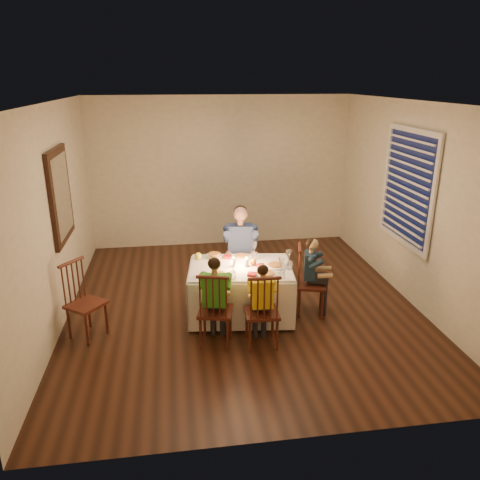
{
  "coord_description": "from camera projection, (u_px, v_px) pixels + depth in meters",
  "views": [
    {
      "loc": [
        -0.85,
        -5.55,
        2.87
      ],
      "look_at": [
        -0.01,
        0.15,
        0.86
      ],
      "focal_mm": 35.0,
      "sensor_mm": 36.0,
      "label": 1
    }
  ],
  "objects": [
    {
      "name": "chair_extra",
      "position": [
        90.0,
        335.0,
        5.5
      ],
      "size": [
        0.51,
        0.52,
        0.92
      ],
      "primitive_type": null,
      "rotation": [
        0.0,
        0.0,
        0.91
      ],
      "color": "#3E1410",
      "rests_on": "ground"
    },
    {
      "name": "wall_back",
      "position": [
        221.0,
        172.0,
        8.16
      ],
      "size": [
        4.5,
        0.02,
        2.6
      ],
      "primitive_type": "cube",
      "color": "beige",
      "rests_on": "ground"
    },
    {
      "name": "dining_table",
      "position": [
        240.0,
        281.0,
        5.83
      ],
      "size": [
        1.38,
        1.07,
        0.63
      ],
      "rotation": [
        0.0,
        0.0,
        -0.12
      ],
      "color": "white",
      "rests_on": "ground"
    },
    {
      "name": "child_yellow",
      "position": [
        261.0,
        344.0,
        5.32
      ],
      "size": [
        0.32,
        0.29,
        0.98
      ],
      "primitive_type": null,
      "rotation": [
        0.0,
        0.0,
        3.1
      ],
      "color": "yellow",
      "rests_on": "ground"
    },
    {
      "name": "orange_fruit",
      "position": [
        253.0,
        262.0,
        5.8
      ],
      "size": [
        0.08,
        0.08,
        0.08
      ],
      "primitive_type": "sphere",
      "color": "orange",
      "rests_on": "dining_table"
    },
    {
      "name": "child_green",
      "position": [
        216.0,
        343.0,
        5.35
      ],
      "size": [
        0.41,
        0.39,
        1.05
      ],
      "primitive_type": null,
      "rotation": [
        0.0,
        0.0,
        2.91
      ],
      "color": "green",
      "rests_on": "ground"
    },
    {
      "name": "ceiling",
      "position": [
        243.0,
        102.0,
        5.39
      ],
      "size": [
        5.0,
        5.0,
        0.0
      ],
      "primitive_type": "plane",
      "color": "white",
      "rests_on": "wall_back"
    },
    {
      "name": "setting_green",
      "position": [
        219.0,
        276.0,
        5.48
      ],
      "size": [
        0.29,
        0.29,
        0.02
      ],
      "primitive_type": "cylinder",
      "rotation": [
        0.0,
        0.0,
        -0.12
      ],
      "color": "white",
      "rests_on": "dining_table"
    },
    {
      "name": "candle_right",
      "position": [
        246.0,
        263.0,
        5.75
      ],
      "size": [
        0.06,
        0.06,
        0.1
      ],
      "primitive_type": "cylinder",
      "color": "white",
      "rests_on": "dining_table"
    },
    {
      "name": "candle_left",
      "position": [
        233.0,
        263.0,
        5.74
      ],
      "size": [
        0.06,
        0.06,
        0.1
      ],
      "primitive_type": "cylinder",
      "color": "white",
      "rests_on": "dining_table"
    },
    {
      "name": "adult",
      "position": [
        240.0,
        291.0,
        6.63
      ],
      "size": [
        0.5,
        0.46,
        1.25
      ],
      "primitive_type": null,
      "rotation": [
        0.0,
        0.0,
        -0.11
      ],
      "color": "navy",
      "rests_on": "ground"
    },
    {
      "name": "chair_adult",
      "position": [
        240.0,
        291.0,
        6.63
      ],
      "size": [
        0.41,
        0.39,
        0.9
      ],
      "primitive_type": null,
      "rotation": [
        0.0,
        0.0,
        -0.11
      ],
      "color": "#3E1410",
      "rests_on": "ground"
    },
    {
      "name": "setting_teal",
      "position": [
        275.0,
        266.0,
        5.76
      ],
      "size": [
        0.29,
        0.29,
        0.02
      ],
      "primitive_type": "cylinder",
      "rotation": [
        0.0,
        0.0,
        -0.12
      ],
      "color": "white",
      "rests_on": "dining_table"
    },
    {
      "name": "squash",
      "position": [
        198.0,
        256.0,
        5.98
      ],
      "size": [
        0.09,
        0.09,
        0.09
      ],
      "primitive_type": "sphere",
      "color": "yellow",
      "rests_on": "dining_table"
    },
    {
      "name": "child_teal",
      "position": [
        310.0,
        312.0,
        6.03
      ],
      "size": [
        0.37,
        0.38,
        1.01
      ],
      "primitive_type": null,
      "rotation": [
        0.0,
        0.0,
        1.31
      ],
      "color": "#1B3145",
      "rests_on": "ground"
    },
    {
      "name": "window_blinds",
      "position": [
        407.0,
        187.0,
        6.15
      ],
      "size": [
        0.07,
        1.34,
        1.54
      ],
      "color": "#0D1437",
      "rests_on": "wall_right"
    },
    {
      "name": "chair_end",
      "position": [
        310.0,
        312.0,
        6.03
      ],
      "size": [
        0.44,
        0.45,
        0.9
      ],
      "primitive_type": null,
      "rotation": [
        0.0,
        0.0,
        1.31
      ],
      "color": "#3E1410",
      "rests_on": "ground"
    },
    {
      "name": "wall_right",
      "position": [
        412.0,
        204.0,
        6.13
      ],
      "size": [
        0.02,
        5.0,
        2.6
      ],
      "primitive_type": "cube",
      "color": "beige",
      "rests_on": "ground"
    },
    {
      "name": "setting_yellow",
      "position": [
        267.0,
        275.0,
        5.51
      ],
      "size": [
        0.29,
        0.29,
        0.02
      ],
      "primitive_type": "cylinder",
      "rotation": [
        0.0,
        0.0,
        -0.12
      ],
      "color": "white",
      "rests_on": "dining_table"
    },
    {
      "name": "chair_near_right",
      "position": [
        261.0,
        344.0,
        5.32
      ],
      "size": [
        0.39,
        0.37,
        0.9
      ],
      "primitive_type": null,
      "rotation": [
        0.0,
        0.0,
        3.1
      ],
      "color": "#3E1410",
      "rests_on": "ground"
    },
    {
      "name": "wall_left",
      "position": [
        54.0,
        218.0,
        5.51
      ],
      "size": [
        0.02,
        5.0,
        2.6
      ],
      "primitive_type": "cube",
      "color": "beige",
      "rests_on": "ground"
    },
    {
      "name": "ground",
      "position": [
        242.0,
        304.0,
        6.25
      ],
      "size": [
        5.0,
        5.0,
        0.0
      ],
      "primitive_type": "plane",
      "color": "black",
      "rests_on": "ground"
    },
    {
      "name": "setting_adult",
      "position": [
        242.0,
        257.0,
        6.04
      ],
      "size": [
        0.29,
        0.29,
        0.02
      ],
      "primitive_type": "cylinder",
      "rotation": [
        0.0,
        0.0,
        -0.12
      ],
      "color": "white",
      "rests_on": "dining_table"
    },
    {
      "name": "wall_mirror",
      "position": [
        60.0,
        195.0,
        5.73
      ],
      "size": [
        0.06,
        0.95,
        1.15
      ],
      "color": "black",
      "rests_on": "wall_left"
    },
    {
      "name": "chair_near_left",
      "position": [
        216.0,
        343.0,
        5.35
      ],
      "size": [
        0.44,
        0.43,
        0.9
      ],
      "primitive_type": null,
      "rotation": [
        0.0,
        0.0,
        2.91
      ],
      "color": "#3E1410",
      "rests_on": "ground"
    },
    {
      "name": "serving_bowl",
      "position": [
        214.0,
        256.0,
        6.02
      ],
      "size": [
        0.23,
        0.23,
        0.05
      ],
      "primitive_type": "imported",
      "rotation": [
        0.0,
        0.0,
        0.23
      ],
      "color": "white",
      "rests_on": "dining_table"
    }
  ]
}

